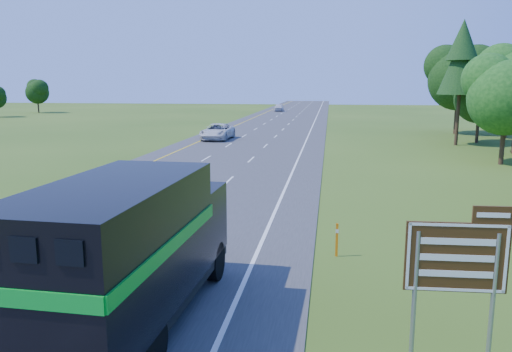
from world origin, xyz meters
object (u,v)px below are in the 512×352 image
at_px(horse_truck, 130,250).
at_px(white_suv, 217,132).
at_px(far_car, 279,107).
at_px(exit_sign, 458,264).

distance_m(horse_truck, white_suv, 42.45).
height_order(far_car, exit_sign, exit_sign).
bearing_deg(exit_sign, white_suv, 106.50).
xyz_separation_m(white_suv, exit_sign, (14.64, -42.23, 1.40)).
bearing_deg(horse_truck, far_car, 95.84).
bearing_deg(exit_sign, horse_truck, 173.90).
height_order(horse_truck, white_suv, horse_truck).
bearing_deg(white_suv, exit_sign, -69.31).
relative_size(horse_truck, far_car, 1.79).
bearing_deg(horse_truck, exit_sign, -1.42).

